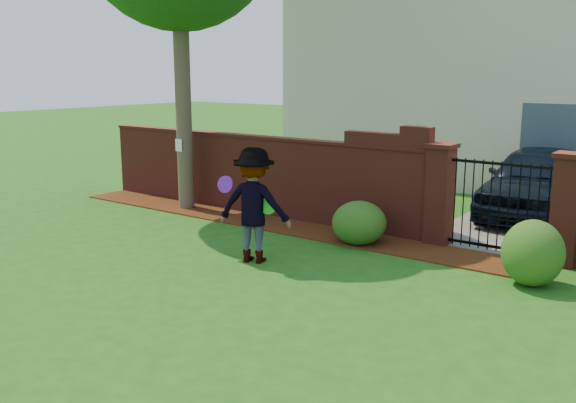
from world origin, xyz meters
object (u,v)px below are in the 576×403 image
Objects in this scene: frisbee_purple at (225,184)px; frisbee_green at (268,206)px; man at (253,206)px; car at (534,183)px.

frisbee_purple reaches higher than frisbee_green.
man is 0.27m from frisbee_green.
frisbee_purple is at bearing -120.02° from car.
man is 6.89× the size of frisbee_green.
man is at bearing -159.25° from frisbee_green.
car is at bearing -134.20° from man.
man is (-2.82, -6.13, 0.19)m from car.
man is 0.58m from frisbee_purple.
car reaches higher than frisbee_green.
car is at bearing 66.89° from frisbee_green.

